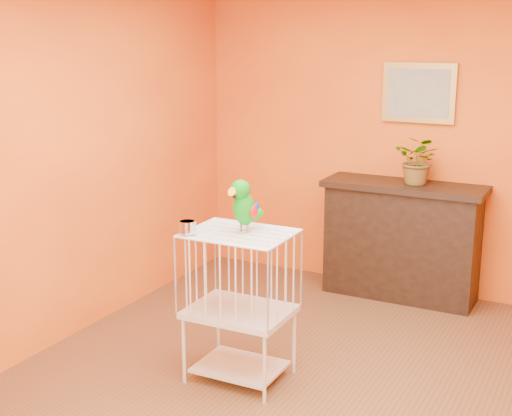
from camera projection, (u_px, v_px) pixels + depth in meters
The scene contains 8 objects.
ground at pixel (310, 398), 4.50m from camera, with size 4.50×4.50×0.00m, color brown.
room_shell at pixel (315, 150), 4.12m from camera, with size 4.50×4.50×4.50m.
console_cabinet at pixel (401, 240), 6.12m from camera, with size 1.36×0.49×1.01m.
potted_plant at pixel (419, 166), 5.92m from camera, with size 0.37×0.41×0.32m, color #26722D.
framed_picture at pixel (419, 93), 5.99m from camera, with size 0.62×0.04×0.50m.
birdcage at pixel (240, 304), 4.64m from camera, with size 0.66×0.51×1.01m.
feed_cup at pixel (187, 227), 4.48m from camera, with size 0.11×0.11×0.08m, color silver.
parrot at pixel (244, 205), 4.50m from camera, with size 0.18×0.31×0.35m.
Camera 1 is at (1.59, -3.78, 2.25)m, focal length 50.00 mm.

